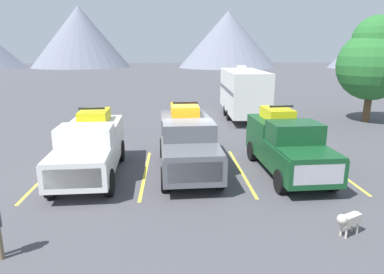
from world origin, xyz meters
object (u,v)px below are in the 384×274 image
at_px(camper_trailer_a, 243,91).
at_px(dog, 348,220).
at_px(pickup_truck_c, 286,143).
at_px(pickup_truck_b, 187,140).
at_px(pickup_truck_a, 90,146).

distance_m(camper_trailer_a, dog, 16.32).
bearing_deg(dog, camper_trailer_a, 88.06).
bearing_deg(camper_trailer_a, pickup_truck_c, -93.01).
xyz_separation_m(camper_trailer_a, dog, (-0.55, -16.24, -1.49)).
relative_size(pickup_truck_b, camper_trailer_a, 0.67).
bearing_deg(pickup_truck_a, pickup_truck_b, 6.80).
height_order(pickup_truck_a, dog, pickup_truck_a).
height_order(pickup_truck_b, pickup_truck_c, pickup_truck_b).
relative_size(pickup_truck_a, dog, 6.58).
relative_size(pickup_truck_b, dog, 6.91).
xyz_separation_m(pickup_truck_c, dog, (0.04, -4.94, -0.72)).
distance_m(pickup_truck_a, pickup_truck_c, 7.70).
bearing_deg(pickup_truck_b, camper_trailer_a, 67.17).
bearing_deg(pickup_truck_c, pickup_truck_a, 178.94).
bearing_deg(camper_trailer_a, dog, -91.94).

